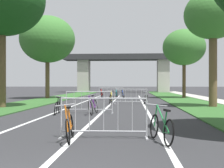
% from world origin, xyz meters
% --- Properties ---
extents(grass_verge_left, '(3.28, 56.84, 0.05)m').
position_xyz_m(grass_verge_left, '(-5.77, 23.25, 0.03)').
color(grass_verge_left, '#2D5B26').
rests_on(grass_verge_left, ground).
extents(grass_verge_right, '(3.28, 56.84, 0.05)m').
position_xyz_m(grass_verge_right, '(5.77, 23.25, 0.03)').
color(grass_verge_right, '#2D5B26').
rests_on(grass_verge_right, ground).
extents(sidewalk_path_right, '(1.73, 56.84, 0.08)m').
position_xyz_m(sidewalk_path_right, '(8.28, 23.25, 0.04)').
color(sidewalk_path_right, '#ADA89E').
rests_on(sidewalk_path_right, ground).
extents(lane_stripe_center, '(0.14, 32.88, 0.01)m').
position_xyz_m(lane_stripe_center, '(0.00, 16.44, 0.00)').
color(lane_stripe_center, silver).
rests_on(lane_stripe_center, ground).
extents(lane_stripe_right_lane, '(0.14, 32.88, 0.01)m').
position_xyz_m(lane_stripe_right_lane, '(2.27, 16.44, 0.00)').
color(lane_stripe_right_lane, silver).
rests_on(lane_stripe_right_lane, ground).
extents(lane_stripe_left_lane, '(0.14, 32.88, 0.01)m').
position_xyz_m(lane_stripe_left_lane, '(-2.27, 16.44, 0.00)').
color(lane_stripe_left_lane, silver).
rests_on(lane_stripe_left_lane, ground).
extents(overpass_bridge, '(19.49, 3.51, 6.26)m').
position_xyz_m(overpass_bridge, '(0.00, 46.98, 4.45)').
color(overpass_bridge, '#2D2D30').
rests_on(overpass_bridge, ground).
extents(tree_left_maple_mid, '(5.02, 5.02, 8.49)m').
position_xyz_m(tree_left_maple_mid, '(-6.10, 13.82, 6.32)').
color(tree_left_maple_mid, brown).
rests_on(tree_left_maple_mid, ground).
extents(tree_left_pine_far, '(5.24, 5.24, 7.88)m').
position_xyz_m(tree_left_pine_far, '(-6.56, 25.02, 5.64)').
color(tree_left_pine_far, brown).
rests_on(tree_left_pine_far, ground).
extents(tree_right_oak_near, '(3.44, 3.44, 7.01)m').
position_xyz_m(tree_right_oak_near, '(6.31, 15.08, 5.46)').
color(tree_right_oak_near, brown).
rests_on(tree_right_oak_near, ground).
extents(tree_right_oak_mid, '(4.17, 4.17, 6.76)m').
position_xyz_m(tree_right_oak_mid, '(6.55, 26.68, 4.97)').
color(tree_right_oak_mid, '#4C3823').
rests_on(tree_right_oak_mid, ground).
extents(crowd_barrier_nearest, '(2.28, 0.47, 1.05)m').
position_xyz_m(crowd_barrier_nearest, '(0.75, 4.36, 0.52)').
color(crowd_barrier_nearest, '#ADADB2').
rests_on(crowd_barrier_nearest, ground).
extents(crowd_barrier_second, '(2.29, 0.49, 1.05)m').
position_xyz_m(crowd_barrier_second, '(-0.57, 11.04, 0.52)').
color(crowd_barrier_second, '#ADADB2').
rests_on(crowd_barrier_second, ground).
extents(crowd_barrier_third, '(2.30, 0.56, 1.05)m').
position_xyz_m(crowd_barrier_third, '(1.40, 17.71, 0.52)').
color(crowd_barrier_third, '#ADADB2').
rests_on(crowd_barrier_third, ground).
extents(crowd_barrier_fourth, '(2.30, 0.54, 1.05)m').
position_xyz_m(crowd_barrier_fourth, '(-0.45, 24.39, 0.52)').
color(crowd_barrier_fourth, '#ADADB2').
rests_on(crowd_barrier_fourth, ground).
extents(bicycle_green_0, '(0.57, 1.70, 0.91)m').
position_xyz_m(bicycle_green_0, '(2.19, 3.91, 0.36)').
color(bicycle_green_0, black).
rests_on(bicycle_green_0, ground).
extents(bicycle_red_1, '(0.47, 1.63, 0.96)m').
position_xyz_m(bicycle_red_1, '(-1.34, 24.96, 0.37)').
color(bicycle_red_1, black).
rests_on(bicycle_red_1, ground).
extents(bicycle_teal_2, '(0.51, 1.72, 0.95)m').
position_xyz_m(bicycle_teal_2, '(0.03, 24.79, 0.38)').
color(bicycle_teal_2, black).
rests_on(bicycle_teal_2, ground).
extents(bicycle_black_3, '(0.52, 1.61, 0.84)m').
position_xyz_m(bicycle_black_3, '(-1.95, 10.44, 0.35)').
color(bicycle_black_3, black).
rests_on(bicycle_black_3, ground).
extents(bicycle_orange_4, '(0.45, 1.64, 0.96)m').
position_xyz_m(bicycle_orange_4, '(-0.06, 3.94, 0.36)').
color(bicycle_orange_4, black).
rests_on(bicycle_orange_4, ground).
extents(bicycle_yellow_5, '(0.50, 1.76, 0.94)m').
position_xyz_m(bicycle_yellow_5, '(0.06, 17.28, 0.38)').
color(bicycle_yellow_5, black).
rests_on(bicycle_yellow_5, ground).
extents(bicycle_white_6, '(0.47, 1.58, 0.92)m').
position_xyz_m(bicycle_white_6, '(2.47, 18.18, 0.35)').
color(bicycle_white_6, black).
rests_on(bicycle_white_6, ground).
extents(bicycle_blue_7, '(0.44, 1.68, 0.92)m').
position_xyz_m(bicycle_blue_7, '(0.65, 24.91, 0.37)').
color(bicycle_blue_7, black).
rests_on(bicycle_blue_7, ground).
extents(bicycle_purple_8, '(0.54, 1.77, 0.94)m').
position_xyz_m(bicycle_purple_8, '(-0.32, 10.54, 0.38)').
color(bicycle_purple_8, black).
rests_on(bicycle_purple_8, ground).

